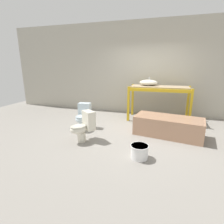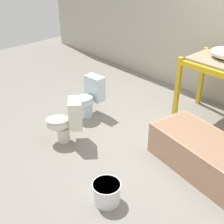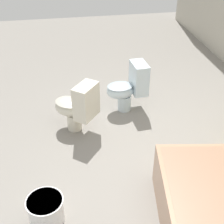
{
  "view_description": "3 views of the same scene",
  "coord_description": "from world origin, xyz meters",
  "px_view_note": "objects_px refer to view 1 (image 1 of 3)",
  "views": [
    {
      "loc": [
        0.65,
        -4.54,
        1.73
      ],
      "look_at": [
        -0.49,
        -0.8,
        0.67
      ],
      "focal_mm": 28.0,
      "sensor_mm": 36.0,
      "label": 1
    },
    {
      "loc": [
        2.33,
        -3.34,
        2.8
      ],
      "look_at": [
        -0.45,
        -0.75,
        0.64
      ],
      "focal_mm": 50.0,
      "sensor_mm": 36.0,
      "label": 2
    },
    {
      "loc": [
        2.24,
        -1.24,
        2.5
      ],
      "look_at": [
        -0.53,
        -0.75,
        0.61
      ],
      "focal_mm": 50.0,
      "sensor_mm": 36.0,
      "label": 3
    }
  ],
  "objects_px": {
    "toilet_near": "(83,116)",
    "toilet_far": "(83,126)",
    "bucket_white": "(139,151)",
    "sink_basin": "(149,83)",
    "bathtub_main": "(168,125)"
  },
  "relations": [
    {
      "from": "toilet_near",
      "to": "bucket_white",
      "type": "relative_size",
      "value": 2.03
    },
    {
      "from": "bathtub_main",
      "to": "bucket_white",
      "type": "height_order",
      "value": "bathtub_main"
    },
    {
      "from": "bathtub_main",
      "to": "toilet_near",
      "type": "xyz_separation_m",
      "value": [
        -2.27,
        -0.18,
        0.09
      ]
    },
    {
      "from": "bathtub_main",
      "to": "bucket_white",
      "type": "bearing_deg",
      "value": -101.85
    },
    {
      "from": "toilet_near",
      "to": "toilet_far",
      "type": "relative_size",
      "value": 1.0
    },
    {
      "from": "sink_basin",
      "to": "toilet_far",
      "type": "distance_m",
      "value": 2.72
    },
    {
      "from": "sink_basin",
      "to": "bathtub_main",
      "type": "xyz_separation_m",
      "value": [
        0.67,
        -1.36,
        -0.91
      ]
    },
    {
      "from": "sink_basin",
      "to": "toilet_near",
      "type": "distance_m",
      "value": 2.36
    },
    {
      "from": "toilet_far",
      "to": "bucket_white",
      "type": "relative_size",
      "value": 2.03
    },
    {
      "from": "sink_basin",
      "to": "toilet_near",
      "type": "relative_size",
      "value": 0.82
    },
    {
      "from": "bathtub_main",
      "to": "toilet_near",
      "type": "distance_m",
      "value": 2.27
    },
    {
      "from": "bathtub_main",
      "to": "toilet_far",
      "type": "distance_m",
      "value": 2.1
    },
    {
      "from": "bucket_white",
      "to": "toilet_far",
      "type": "bearing_deg",
      "value": 163.13
    },
    {
      "from": "toilet_near",
      "to": "sink_basin",
      "type": "bearing_deg",
      "value": 39.16
    },
    {
      "from": "bucket_white",
      "to": "sink_basin",
      "type": "bearing_deg",
      "value": 93.15
    }
  ]
}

